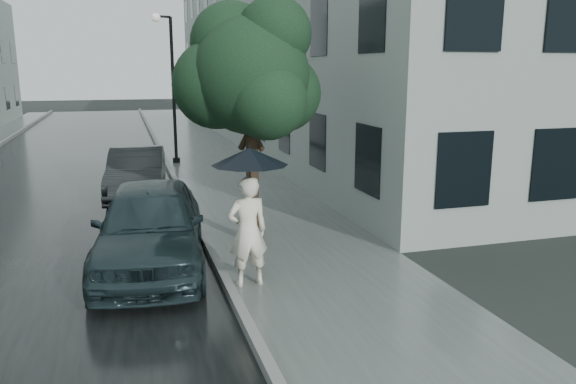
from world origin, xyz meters
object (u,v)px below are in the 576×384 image
object	(u,v)px
street_tree	(250,74)
car_far	(137,173)
car_near	(151,225)
lamp_post	(169,80)
pedestrian	(248,231)

from	to	relation	value
street_tree	car_far	distance (m)	6.02
car_far	car_near	bearing A→B (deg)	-83.90
lamp_post	car_near	bearing A→B (deg)	-115.25
car_far	pedestrian	bearing A→B (deg)	-72.42
pedestrian	car_far	xyz separation A→B (m)	(-1.56, 7.26, -0.24)
street_tree	lamp_post	xyz separation A→B (m)	(-0.70, 10.48, -0.32)
car_near	car_far	world-z (taller)	car_near
pedestrian	car_far	distance (m)	7.43
lamp_post	car_near	xyz separation A→B (m)	(-1.39, -11.52, -2.32)
street_tree	car_far	xyz separation A→B (m)	(-2.16, 4.91, -2.74)
pedestrian	street_tree	distance (m)	3.48
pedestrian	car_near	bearing A→B (deg)	-47.43
pedestrian	lamp_post	xyz separation A→B (m)	(-0.10, 12.84, 2.18)
pedestrian	car_near	world-z (taller)	pedestrian
lamp_post	car_far	xyz separation A→B (m)	(-1.46, -5.58, -2.42)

